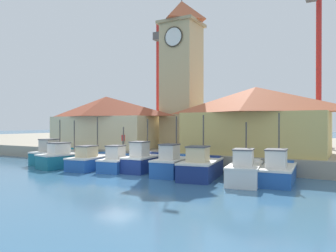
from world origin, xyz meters
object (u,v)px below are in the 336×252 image
at_px(clock_tower, 182,71).
at_px(warehouse_right, 256,119).
at_px(fishing_boat_mid_right, 173,164).
at_px(port_crane_near, 158,96).
at_px(fishing_boat_left_outer, 67,158).
at_px(fishing_boat_right_inner, 201,167).
at_px(fishing_boat_left_inner, 93,161).
at_px(dock_worker_near_tower, 124,141).
at_px(fishing_boat_far_left, 55,155).
at_px(fishing_boat_far_right, 278,171).
at_px(fishing_boat_right_outer, 245,171).
at_px(fishing_boat_center, 144,161).
at_px(fishing_boat_mid_left, 120,162).
at_px(warehouse_left, 106,121).
at_px(port_crane_far, 319,80).

relative_size(clock_tower, warehouse_right, 1.44).
xyz_separation_m(fishing_boat_mid_right, port_crane_near, (-11.79, 17.53, 6.66)).
height_order(fishing_boat_left_outer, fishing_boat_right_inner, fishing_boat_right_inner).
bearing_deg(fishing_boat_left_inner, dock_worker_near_tower, 95.97).
xyz_separation_m(fishing_boat_far_left, warehouse_right, (16.85, 6.31, 3.27)).
distance_m(fishing_boat_far_right, port_crane_near, 26.36).
relative_size(fishing_boat_mid_right, fishing_boat_right_inner, 0.90).
bearing_deg(clock_tower, dock_worker_near_tower, -127.31).
xyz_separation_m(fishing_boat_left_inner, warehouse_right, (11.53, 7.11, 3.39)).
bearing_deg(fishing_boat_right_outer, clock_tower, 133.72).
height_order(fishing_boat_mid_right, warehouse_right, warehouse_right).
bearing_deg(fishing_boat_far_left, fishing_boat_center, 0.57).
bearing_deg(fishing_boat_far_right, dock_worker_near_tower, 165.12).
relative_size(fishing_boat_left_inner, fishing_boat_right_outer, 1.03).
bearing_deg(fishing_boat_mid_right, fishing_boat_far_left, 178.00).
bearing_deg(fishing_boat_left_outer, fishing_boat_mid_left, 6.01).
bearing_deg(fishing_boat_mid_right, fishing_boat_left_outer, -176.57).
height_order(fishing_boat_center, fishing_boat_mid_right, fishing_boat_mid_right).
relative_size(fishing_boat_mid_right, port_crane_near, 0.28).
distance_m(clock_tower, warehouse_right, 10.07).
bearing_deg(warehouse_left, dock_worker_near_tower, -30.65).
relative_size(fishing_boat_center, port_crane_far, 0.24).
xyz_separation_m(fishing_boat_left_outer, fishing_boat_right_inner, (12.26, 0.28, 0.02)).
bearing_deg(port_crane_near, clock_tower, -46.59).
distance_m(warehouse_left, dock_worker_near_tower, 5.34).
xyz_separation_m(warehouse_right, dock_worker_near_tower, (-12.04, -2.26, -2.01)).
relative_size(fishing_boat_right_inner, port_crane_near, 0.31).
xyz_separation_m(port_crane_near, port_crane_far, (20.03, -0.39, 0.83)).
xyz_separation_m(fishing_boat_center, warehouse_right, (7.09, 6.21, 3.27)).
xyz_separation_m(fishing_boat_right_outer, dock_worker_near_tower, (-13.22, 5.01, 1.31)).
distance_m(fishing_boat_right_outer, warehouse_right, 8.07).
bearing_deg(fishing_boat_far_right, fishing_boat_left_inner, -176.59).
xyz_separation_m(fishing_boat_center, fishing_boat_right_inner, (5.20, -0.86, -0.02)).
xyz_separation_m(fishing_boat_mid_left, warehouse_right, (8.98, 6.80, 3.38)).
bearing_deg(fishing_boat_left_outer, fishing_boat_far_left, 158.97).
distance_m(fishing_boat_far_right, dock_worker_near_tower, 15.59).
xyz_separation_m(clock_tower, port_crane_far, (12.34, 7.74, -0.85)).
distance_m(fishing_boat_mid_right, fishing_boat_far_right, 7.19).
height_order(fishing_boat_far_left, fishing_boat_mid_left, fishing_boat_far_left).
xyz_separation_m(fishing_boat_far_left, fishing_boat_mid_right, (12.65, -0.44, -0.01)).
xyz_separation_m(fishing_boat_mid_left, dock_worker_near_tower, (-3.06, 4.54, 1.38)).
height_order(fishing_boat_center, fishing_boat_far_right, fishing_boat_far_right).
bearing_deg(fishing_boat_center, fishing_boat_left_inner, -168.53).
distance_m(fishing_boat_left_outer, fishing_boat_left_inner, 2.63).
distance_m(fishing_boat_left_inner, fishing_boat_right_outer, 12.71).
distance_m(fishing_boat_left_inner, fishing_boat_mid_right, 7.34).
xyz_separation_m(fishing_boat_far_left, fishing_boat_center, (9.76, 0.10, 0.00)).
relative_size(fishing_boat_mid_right, fishing_boat_far_right, 0.89).
bearing_deg(port_crane_near, fishing_boat_mid_right, -56.08).
relative_size(warehouse_right, dock_worker_near_tower, 7.16).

